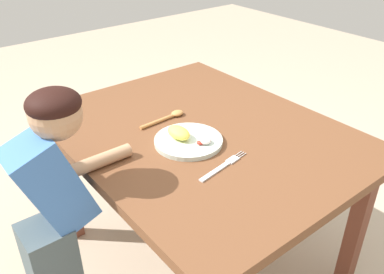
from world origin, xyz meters
name	(u,v)px	position (x,y,z in m)	size (l,w,h in m)	color
ground_plane	(200,257)	(0.00, 0.00, 0.00)	(8.00, 8.00, 0.00)	#B8A58C
dining_table	(201,147)	(0.00, 0.00, 0.63)	(1.24, 0.98, 0.72)	brown
plate	(187,139)	(0.04, -0.11, 0.73)	(0.26, 0.26, 0.06)	silver
fork	(222,167)	(0.25, -0.11, 0.72)	(0.06, 0.24, 0.01)	silver
spoon	(169,117)	(-0.16, -0.04, 0.72)	(0.05, 0.22, 0.02)	#C48548
person	(56,224)	(-0.02, -0.62, 0.56)	(0.17, 0.43, 1.04)	#46555A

